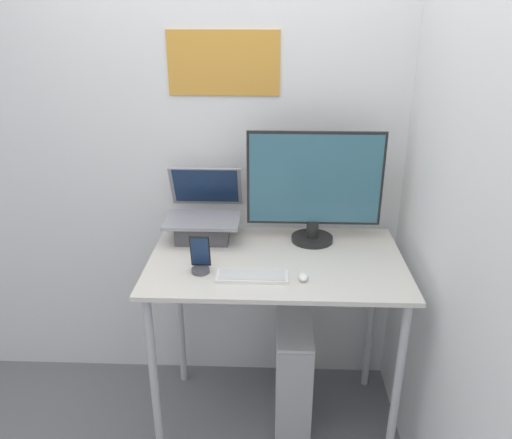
{
  "coord_description": "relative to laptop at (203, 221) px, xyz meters",
  "views": [
    {
      "loc": [
        -0.01,
        -1.57,
        1.88
      ],
      "look_at": [
        -0.09,
        0.33,
        1.08
      ],
      "focal_mm": 35.0,
      "sensor_mm": 36.0,
      "label": 1
    }
  ],
  "objects": [
    {
      "name": "cell_phone",
      "position": [
        0.03,
        -0.33,
        -0.03
      ],
      "size": [
        0.08,
        0.07,
        0.16
      ],
      "color": "#4C4C51",
      "rests_on": "desk"
    },
    {
      "name": "computer_tower",
      "position": [
        0.43,
        -0.18,
        -0.71
      ],
      "size": [
        0.16,
        0.4,
        0.55
      ],
      "color": "silver",
      "rests_on": "ground_plane"
    },
    {
      "name": "mouse",
      "position": [
        0.44,
        -0.38,
        -0.07
      ],
      "size": [
        0.04,
        0.06,
        0.03
      ],
      "color": "white",
      "rests_on": "desk"
    },
    {
      "name": "wall_side_right",
      "position": [
        0.97,
        -0.54,
        0.31
      ],
      "size": [
        0.05,
        6.0,
        2.6
      ],
      "color": "silver",
      "rests_on": "ground_plane"
    },
    {
      "name": "laptop",
      "position": [
        0.0,
        0.0,
        0.0
      ],
      "size": [
        0.34,
        0.32,
        0.31
      ],
      "color": "#4C4C51",
      "rests_on": "desk"
    },
    {
      "name": "desk",
      "position": [
        0.34,
        -0.2,
        -0.2
      ],
      "size": [
        1.09,
        0.67,
        0.9
      ],
      "color": "beige",
      "rests_on": "ground_plane"
    },
    {
      "name": "monitor",
      "position": [
        0.5,
        -0.01,
        0.17
      ],
      "size": [
        0.6,
        0.19,
        0.51
      ],
      "color": "black",
      "rests_on": "desk"
    },
    {
      "name": "wall_back",
      "position": [
        0.34,
        0.22,
        0.31
      ],
      "size": [
        6.0,
        0.06,
        2.6
      ],
      "color": "silver",
      "rests_on": "ground_plane"
    },
    {
      "name": "keyboard",
      "position": [
        0.24,
        -0.38,
        -0.08
      ],
      "size": [
        0.28,
        0.1,
        0.02
      ],
      "color": "white",
      "rests_on": "desk"
    }
  ]
}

